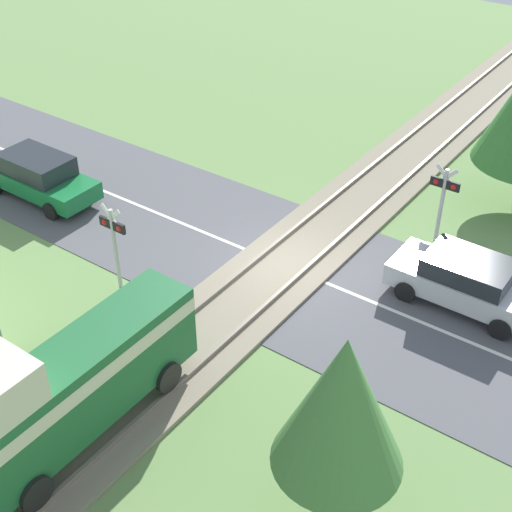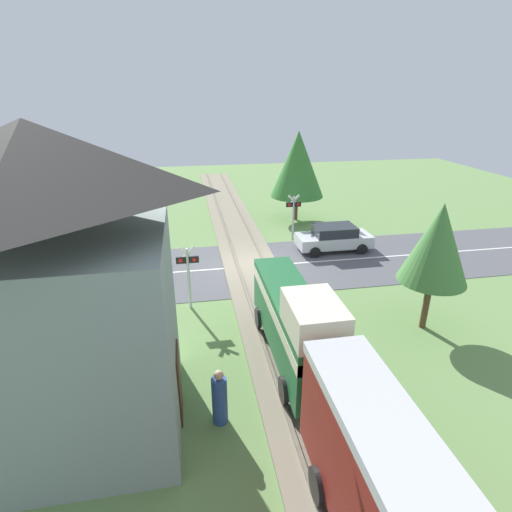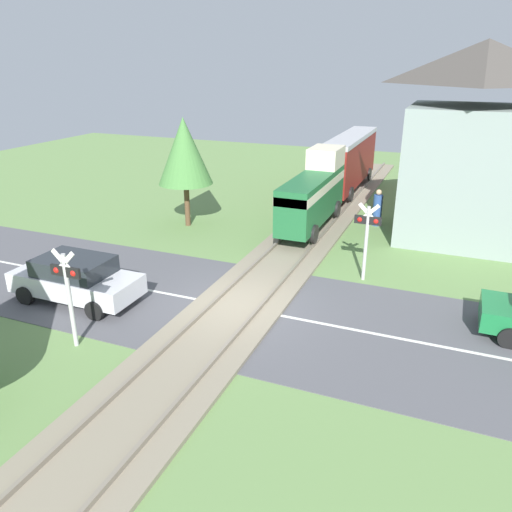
{
  "view_description": "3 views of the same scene",
  "coord_description": "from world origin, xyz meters",
  "px_view_note": "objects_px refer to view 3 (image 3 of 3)",
  "views": [
    {
      "loc": [
        -9.23,
        14.31,
        12.42
      ],
      "look_at": [
        0.0,
        1.44,
        1.2
      ],
      "focal_mm": 50.0,
      "sensor_mm": 36.0,
      "label": 1
    },
    {
      "loc": [
        3.04,
        18.35,
        8.39
      ],
      "look_at": [
        0.0,
        1.44,
        1.2
      ],
      "focal_mm": 28.0,
      "sensor_mm": 36.0,
      "label": 2
    },
    {
      "loc": [
        5.71,
        -12.5,
        7.17
      ],
      "look_at": [
        0.0,
        1.44,
        1.2
      ],
      "focal_mm": 35.0,
      "sensor_mm": 36.0,
      "label": 3
    }
  ],
  "objects_px": {
    "car_near_crossing": "(76,278)",
    "train": "(337,171)",
    "pedestrian_by_station": "(377,209)",
    "station_building": "(472,148)",
    "crossing_signal_east_approach": "(367,231)",
    "crossing_signal_west_approach": "(68,285)"
  },
  "relations": [
    {
      "from": "crossing_signal_east_approach",
      "to": "crossing_signal_west_approach",
      "type": "bearing_deg",
      "value": -131.07
    },
    {
      "from": "crossing_signal_west_approach",
      "to": "station_building",
      "type": "bearing_deg",
      "value": 54.79
    },
    {
      "from": "station_building",
      "to": "pedestrian_by_station",
      "type": "distance_m",
      "value": 4.74
    },
    {
      "from": "train",
      "to": "pedestrian_by_station",
      "type": "height_order",
      "value": "train"
    },
    {
      "from": "station_building",
      "to": "crossing_signal_east_approach",
      "type": "bearing_deg",
      "value": -116.66
    },
    {
      "from": "car_near_crossing",
      "to": "pedestrian_by_station",
      "type": "bearing_deg",
      "value": 56.88
    },
    {
      "from": "crossing_signal_east_approach",
      "to": "pedestrian_by_station",
      "type": "xyz_separation_m",
      "value": [
        -0.63,
        6.36,
        -1.01
      ]
    },
    {
      "from": "car_near_crossing",
      "to": "pedestrian_by_station",
      "type": "xyz_separation_m",
      "value": [
        7.45,
        11.41,
        0.0
      ]
    },
    {
      "from": "crossing_signal_west_approach",
      "to": "station_building",
      "type": "xyz_separation_m",
      "value": [
        9.25,
        13.1,
        2.06
      ]
    },
    {
      "from": "station_building",
      "to": "car_near_crossing",
      "type": "bearing_deg",
      "value": -135.25
    },
    {
      "from": "car_near_crossing",
      "to": "crossing_signal_west_approach",
      "type": "distance_m",
      "value": 2.98
    },
    {
      "from": "train",
      "to": "crossing_signal_east_approach",
      "type": "xyz_separation_m",
      "value": [
        3.15,
        -8.69,
        -0.09
      ]
    },
    {
      "from": "train",
      "to": "pedestrian_by_station",
      "type": "relative_size",
      "value": 8.69
    },
    {
      "from": "car_near_crossing",
      "to": "crossing_signal_east_approach",
      "type": "distance_m",
      "value": 9.58
    },
    {
      "from": "train",
      "to": "crossing_signal_east_approach",
      "type": "distance_m",
      "value": 9.24
    },
    {
      "from": "train",
      "to": "station_building",
      "type": "xyz_separation_m",
      "value": [
        6.1,
        -2.81,
        1.97
      ]
    },
    {
      "from": "station_building",
      "to": "crossing_signal_west_approach",
      "type": "bearing_deg",
      "value": -125.21
    },
    {
      "from": "car_near_crossing",
      "to": "train",
      "type": "bearing_deg",
      "value": 70.27
    },
    {
      "from": "station_building",
      "to": "pedestrian_by_station",
      "type": "relative_size",
      "value": 4.69
    },
    {
      "from": "station_building",
      "to": "pedestrian_by_station",
      "type": "xyz_separation_m",
      "value": [
        -3.58,
        0.48,
        -3.07
      ]
    },
    {
      "from": "pedestrian_by_station",
      "to": "train",
      "type": "bearing_deg",
      "value": 137.32
    },
    {
      "from": "car_near_crossing",
      "to": "crossing_signal_west_approach",
      "type": "height_order",
      "value": "crossing_signal_west_approach"
    }
  ]
}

